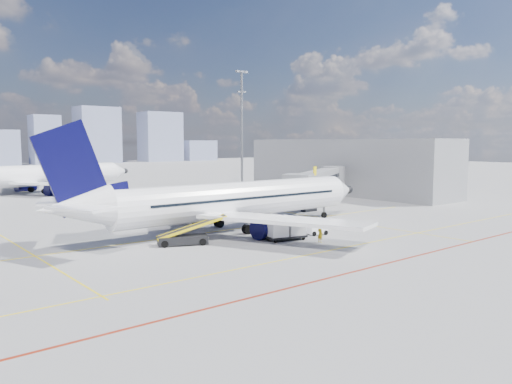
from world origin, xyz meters
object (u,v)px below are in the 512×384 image
Objects in this scene: second_aircraft at (33,176)px; belt_loader at (184,237)px; cargo_dolly at (286,228)px; ramp_worker at (320,234)px; baggage_tug at (316,229)px; main_aircraft at (227,201)px.

second_aircraft reaches higher than belt_loader.
cargo_dolly reaches higher than ramp_worker.
baggage_tug is 1.31× the size of ramp_worker.
main_aircraft is at bearing 141.53° from baggage_tug.
baggage_tug is at bearing -41.06° from ramp_worker.
baggage_tug is (5.86, -7.43, -2.58)m from main_aircraft.
main_aircraft is 9.43× the size of cargo_dolly.
baggage_tug is at bearing -51.46° from main_aircraft.
ramp_worker reaches higher than baggage_tug.
belt_loader reaches higher than ramp_worker.
belt_loader is 12.69m from ramp_worker.
cargo_dolly is (1.60, -7.45, -2.05)m from main_aircraft.
belt_loader is (-8.75, 4.27, -0.49)m from cargo_dolly.
main_aircraft is 11.12m from ramp_worker.
second_aircraft reaches higher than cargo_dolly.
belt_loader reaches higher than cargo_dolly.
baggage_tug is 4.29m from cargo_dolly.
second_aircraft reaches higher than baggage_tug.
ramp_worker is at bearing -117.79° from baggage_tug.
ramp_worker is at bearing -11.68° from belt_loader.
second_aircraft is at bearing 108.30° from cargo_dolly.
main_aircraft is 24.29× the size of ramp_worker.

